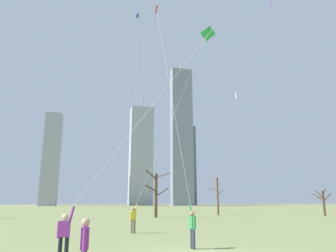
{
  "coord_description": "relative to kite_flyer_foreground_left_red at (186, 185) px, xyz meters",
  "views": [
    {
      "loc": [
        -4.48,
        -12.19,
        2.05
      ],
      "look_at": [
        0.0,
        6.0,
        6.51
      ],
      "focal_mm": 33.75,
      "sensor_mm": 36.0,
      "label": 1
    }
  ],
  "objects": [
    {
      "name": "kite_flyer_foreground_left_red",
      "position": [
        0.0,
        0.0,
        0.0
      ],
      "size": [
        0.4,
        8.47,
        17.32
      ],
      "color": "#33384C",
      "rests_on": "ground"
    },
    {
      "name": "kite_flyer_foreground_right_purple",
      "position": [
        -3.84,
        -3.35,
        0.25
      ],
      "size": [
        8.37,
        2.52,
        12.67
      ],
      "color": "black",
      "rests_on": "ground"
    },
    {
      "name": "kite_flyer_far_back_green",
      "position": [
        -0.19,
        7.06,
        1.51
      ],
      "size": [
        7.37,
        2.21,
        17.01
      ],
      "color": "#726656",
      "rests_on": "ground"
    },
    {
      "name": "bystander_strolling_midfield",
      "position": [
        -4.59,
        -6.1,
        -1.91
      ],
      "size": [
        0.22,
        0.51,
        1.62
      ],
      "color": "#33384C",
      "rests_on": "ground"
    },
    {
      "name": "distant_kite_drifting_right_blue",
      "position": [
        0.66,
        23.91,
        20.97
      ],
      "size": [
        0.84,
        4.86,
        27.85
      ],
      "color": "blue",
      "rests_on": "ground"
    },
    {
      "name": "distant_kite_low_near_trees_orange",
      "position": [
        -4.01,
        20.22,
        22.15
      ],
      "size": [
        0.48,
        6.05,
        29.33
      ],
      "color": "orange",
      "rests_on": "ground"
    },
    {
      "name": "distant_kite_high_overhead_white",
      "position": [
        15.04,
        24.47,
        12.02
      ],
      "size": [
        0.59,
        3.53,
        17.15
      ],
      "color": "white",
      "rests_on": "ground"
    },
    {
      "name": "bare_tree_left_of_center",
      "position": [
        14.34,
        30.6,
        0.11
      ],
      "size": [
        1.62,
        2.7,
        5.68
      ],
      "color": "brown",
      "rests_on": "ground"
    },
    {
      "name": "bare_tree_far_right_edge",
      "position": [
        3.94,
        26.29,
        0.29
      ],
      "size": [
        3.46,
        1.8,
        6.07
      ],
      "color": "#4C3828",
      "rests_on": "ground"
    },
    {
      "name": "bare_tree_rightmost",
      "position": [
        28.69,
        25.49,
        -0.76
      ],
      "size": [
        2.41,
        3.08,
        3.86
      ],
      "color": "#4C3828",
      "rests_on": "ground"
    },
    {
      "name": "skyline_short_annex",
      "position": [
        46.23,
        149.71,
        18.34
      ],
      "size": [
        8.84,
        7.95,
        49.2
      ],
      "color": "slate",
      "rests_on": "ground"
    },
    {
      "name": "skyline_mid_tower_right",
      "position": [
        20.19,
        143.36,
        21.98
      ],
      "size": [
        11.39,
        8.15,
        55.67
      ],
      "color": "#9EA3AD",
      "rests_on": "ground"
    },
    {
      "name": "skyline_mid_tower_left",
      "position": [
        -22.33,
        139.6,
        18.27
      ],
      "size": [
        7.16,
        9.98,
        42.17
      ],
      "color": "#9EA3AD",
      "rests_on": "ground"
    },
    {
      "name": "skyline_wide_slab",
      "position": [
        38.67,
        132.63,
        31.44
      ],
      "size": [
        10.43,
        5.54,
        73.08
      ],
      "color": "gray",
      "rests_on": "ground"
    }
  ]
}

